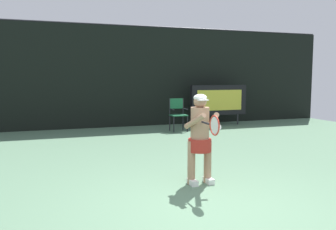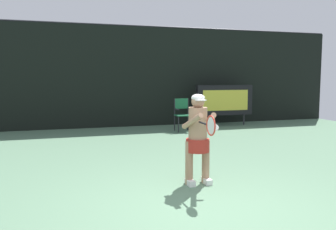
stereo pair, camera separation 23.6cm
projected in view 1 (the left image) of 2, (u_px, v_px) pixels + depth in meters
ground at (216, 215)px, 4.69m from camera, size 18.00×22.00×0.03m
backdrop_screen at (105, 77)px, 12.65m from camera, size 18.00×0.12×3.66m
scoreboard at (219, 100)px, 13.22m from camera, size 2.20×0.21×1.50m
umpire_chair at (178, 113)px, 11.90m from camera, size 0.52×0.44×1.08m
water_bottle at (195, 128)px, 11.84m from camera, size 0.07×0.07×0.27m
tennis_player at (200, 135)px, 5.97m from camera, size 0.54×0.62×1.51m
tennis_racket at (214, 125)px, 5.37m from camera, size 0.03×0.60×0.31m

